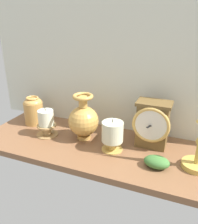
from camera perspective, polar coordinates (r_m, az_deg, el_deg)
The scene contains 8 objects.
ground_plane at distance 94.59cm, azimuth 0.66°, elevation -8.65°, with size 100.00×36.00×2.40cm, color brown.
back_wall at distance 99.63cm, azimuth 4.78°, elevation 13.62°, with size 120.00×2.00×65.00cm, color silver.
mantel_clock at distance 91.66cm, azimuth 12.67°, elevation -2.84°, with size 13.79×10.86×18.03cm.
brass_vase_bulbous at distance 95.72cm, azimuth -3.75°, elevation -1.89°, with size 12.28×12.28×18.94cm.
brass_vase_jar at distance 113.83cm, azimuth -15.45°, elevation 0.52°, with size 8.72×8.72×12.90cm.
pillar_candle_front at distance 88.35cm, azimuth 3.24°, elevation -5.40°, with size 7.98×7.98×12.58cm.
pillar_candle_near_clock at distance 101.58cm, azimuth -12.52°, elevation -2.50°, with size 9.00×9.00×12.37cm.
ivy_sprig at distance 83.18cm, azimuth 13.67°, elevation -11.56°, with size 8.58×6.01×4.00cm.
Camera 1 is at (29.63, -75.42, 47.61)cm, focal length 38.12 mm.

